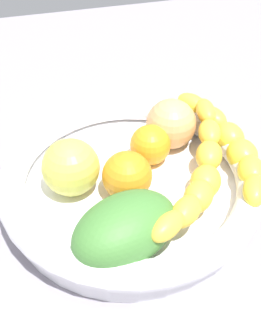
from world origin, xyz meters
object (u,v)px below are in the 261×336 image
object	(u,v)px
banana_draped_left	(200,172)
peach_blush	(171,124)
mango_green	(125,229)
orange_mid_left	(127,176)
orange_front	(150,145)
banana_draped_right	(230,144)
fruit_bowl	(130,183)
apple_yellow	(71,167)

from	to	relation	value
banana_draped_left	peach_blush	distance (cm)	9.75
mango_green	banana_draped_left	bearing A→B (deg)	29.97
orange_mid_left	orange_front	bearing A→B (deg)	50.21
banana_draped_right	peach_blush	world-z (taller)	peach_blush
fruit_bowl	banana_draped_right	world-z (taller)	banana_draped_right
apple_yellow	fruit_bowl	bearing A→B (deg)	-11.17
banana_draped_right	apple_yellow	distance (cm)	20.62
apple_yellow	mango_green	size ratio (longest dim) A/B	0.58
fruit_bowl	orange_mid_left	xyz separation A→B (cm)	(-0.73, -1.24, 2.51)
banana_draped_left	orange_mid_left	distance (cm)	8.72
orange_front	mango_green	bearing A→B (deg)	-116.72
banana_draped_left	banana_draped_right	xyz separation A→B (cm)	(5.81, 4.34, -0.33)
banana_draped_left	orange_mid_left	size ratio (longest dim) A/B	3.77
banana_draped_right	orange_front	distance (cm)	10.30
peach_blush	mango_green	xyz separation A→B (cm)	(-10.36, -15.97, -0.14)
peach_blush	mango_green	bearing A→B (deg)	-122.96
fruit_bowl	peach_blush	distance (cm)	10.37
mango_green	orange_mid_left	bearing A→B (deg)	74.09
banana_draped_right	orange_mid_left	world-z (taller)	orange_mid_left
apple_yellow	peach_blush	size ratio (longest dim) A/B	1.04
apple_yellow	mango_green	distance (cm)	11.35
peach_blush	orange_front	bearing A→B (deg)	-143.86
orange_mid_left	apple_yellow	xyz separation A→B (cm)	(-6.26, 2.63, 0.50)
banana_draped_right	mango_green	bearing A→B (deg)	-147.53
banana_draped_right	orange_mid_left	bearing A→B (deg)	-169.81
banana_draped_left	mango_green	xyz separation A→B (cm)	(-10.82, -6.24, 0.06)
apple_yellow	orange_mid_left	bearing A→B (deg)	-22.74
banana_draped_left	orange_front	world-z (taller)	banana_draped_left
apple_yellow	mango_green	world-z (taller)	apple_yellow
fruit_bowl	banana_draped_left	distance (cm)	8.78
fruit_bowl	apple_yellow	world-z (taller)	apple_yellow
orange_mid_left	apple_yellow	size ratio (longest dim) A/B	0.86
fruit_bowl	mango_green	distance (cm)	10.10
fruit_bowl	peach_blush	size ratio (longest dim) A/B	4.76
fruit_bowl	banana_draped_right	bearing A→B (deg)	5.60
fruit_bowl	peach_blush	bearing A→B (deg)	42.51
peach_blush	fruit_bowl	bearing A→B (deg)	-137.49
banana_draped_left	apple_yellow	world-z (taller)	apple_yellow
orange_mid_left	banana_draped_left	bearing A→B (deg)	-11.66
banana_draped_right	orange_front	size ratio (longest dim) A/B	4.41
banana_draped_left	peach_blush	bearing A→B (deg)	92.71
fruit_bowl	apple_yellow	size ratio (longest dim) A/B	4.59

